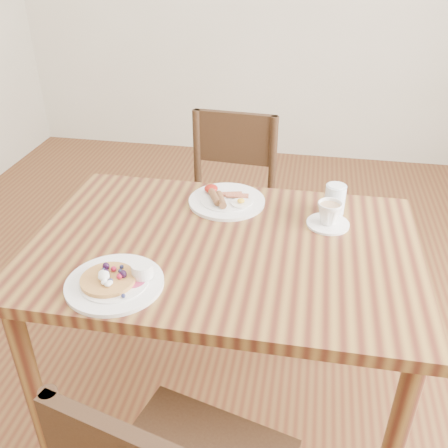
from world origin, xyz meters
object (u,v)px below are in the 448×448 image
object	(u,v)px
pancake_plate	(116,281)
breakfast_plate	(226,200)
water_glass	(335,199)
chair_far	(228,203)
dining_table	(224,269)
teacup_saucer	(329,215)

from	to	relation	value
pancake_plate	breakfast_plate	world-z (taller)	pancake_plate
pancake_plate	water_glass	bearing A→B (deg)	41.05
chair_far	pancake_plate	distance (m)	1.02
water_glass	pancake_plate	bearing A→B (deg)	-138.95
breakfast_plate	dining_table	bearing A→B (deg)	-80.86
pancake_plate	dining_table	bearing A→B (deg)	45.48
pancake_plate	water_glass	world-z (taller)	water_glass
chair_far	teacup_saucer	bearing A→B (deg)	131.94
dining_table	water_glass	world-z (taller)	water_glass
dining_table	water_glass	bearing A→B (deg)	37.24
breakfast_plate	water_glass	distance (m)	0.38
teacup_saucer	chair_far	bearing A→B (deg)	128.23
water_glass	dining_table	bearing A→B (deg)	-142.76
teacup_saucer	water_glass	bearing A→B (deg)	78.01
dining_table	chair_far	bearing A→B (deg)	99.01
chair_far	teacup_saucer	world-z (taller)	chair_far
chair_far	water_glass	bearing A→B (deg)	137.82
teacup_saucer	water_glass	xyz separation A→B (m)	(0.02, 0.08, 0.02)
pancake_plate	teacup_saucer	size ratio (longest dim) A/B	1.93
dining_table	teacup_saucer	bearing A→B (deg)	28.27
chair_far	breakfast_plate	xyz separation A→B (m)	(0.07, -0.46, 0.27)
breakfast_plate	water_glass	world-z (taller)	water_glass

